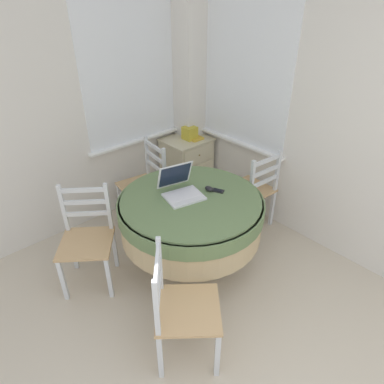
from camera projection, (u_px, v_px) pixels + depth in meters
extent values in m
cube|color=white|center=(130.00, 73.00, 3.47)|extent=(1.10, 0.01, 1.42)
cube|color=white|center=(138.00, 141.00, 3.82)|extent=(1.18, 0.07, 0.02)
cube|color=white|center=(245.00, 75.00, 3.42)|extent=(0.01, 1.10, 1.42)
cube|color=white|center=(238.00, 143.00, 3.78)|extent=(0.07, 1.18, 0.02)
cube|color=silver|center=(189.00, 86.00, 3.89)|extent=(0.28, 0.28, 2.55)
cylinder|color=#4C3D2D|center=(191.00, 262.00, 3.23)|extent=(0.36, 0.36, 0.03)
cylinder|color=#4C3D2D|center=(191.00, 232.00, 3.04)|extent=(0.11, 0.11, 0.69)
cylinder|color=tan|center=(191.00, 216.00, 2.95)|extent=(1.21, 1.21, 0.34)
cylinder|color=#607A4C|center=(191.00, 206.00, 2.90)|extent=(1.24, 1.24, 0.13)
cylinder|color=#607A4C|center=(191.00, 199.00, 2.86)|extent=(1.18, 1.18, 0.02)
cube|color=silver|center=(184.00, 197.00, 2.86)|extent=(0.36, 0.31, 0.02)
cube|color=silver|center=(183.00, 195.00, 2.86)|extent=(0.30, 0.21, 0.00)
cube|color=silver|center=(175.00, 175.00, 2.92)|extent=(0.32, 0.16, 0.24)
cube|color=#192338|center=(175.00, 175.00, 2.91)|extent=(0.29, 0.14, 0.21)
ellipsoid|color=black|center=(209.00, 189.00, 2.94)|extent=(0.05, 0.08, 0.04)
cube|color=black|center=(218.00, 191.00, 2.95)|extent=(0.09, 0.12, 0.01)
cube|color=black|center=(218.00, 190.00, 2.95)|extent=(0.07, 0.09, 0.00)
cube|color=tan|center=(141.00, 186.00, 3.63)|extent=(0.47, 0.48, 0.02)
cube|color=silver|center=(120.00, 201.00, 3.79)|extent=(0.04, 0.04, 0.42)
cube|color=silver|center=(135.00, 217.00, 3.52)|extent=(0.04, 0.04, 0.42)
cube|color=silver|center=(150.00, 191.00, 3.97)|extent=(0.04, 0.04, 0.42)
cube|color=silver|center=(166.00, 206.00, 3.70)|extent=(0.04, 0.04, 0.42)
cube|color=silver|center=(147.00, 156.00, 3.73)|extent=(0.04, 0.04, 0.44)
cube|color=silver|center=(164.00, 168.00, 3.47)|extent=(0.04, 0.04, 0.44)
cube|color=silver|center=(154.00, 147.00, 3.51)|extent=(0.07, 0.37, 0.04)
cube|color=silver|center=(155.00, 157.00, 3.57)|extent=(0.07, 0.37, 0.04)
cube|color=silver|center=(156.00, 167.00, 3.63)|extent=(0.07, 0.37, 0.04)
cube|color=tan|center=(249.00, 189.00, 3.58)|extent=(0.45, 0.45, 0.02)
cube|color=silver|center=(247.00, 194.00, 3.91)|extent=(0.04, 0.04, 0.42)
cube|color=silver|center=(223.00, 205.00, 3.72)|extent=(0.04, 0.04, 0.42)
cube|color=silver|center=(272.00, 208.00, 3.66)|extent=(0.04, 0.04, 0.42)
cube|color=silver|center=(248.00, 221.00, 3.47)|extent=(0.04, 0.04, 0.42)
cube|color=silver|center=(277.00, 171.00, 3.43)|extent=(0.03, 0.03, 0.44)
cube|color=silver|center=(252.00, 182.00, 3.23)|extent=(0.03, 0.03, 0.44)
cube|color=silver|center=(267.00, 160.00, 3.24)|extent=(0.37, 0.05, 0.04)
cube|color=silver|center=(266.00, 171.00, 3.30)|extent=(0.37, 0.05, 0.04)
cube|color=silver|center=(264.00, 182.00, 3.36)|extent=(0.37, 0.05, 0.04)
cube|color=tan|center=(188.00, 309.00, 2.25)|extent=(0.60, 0.60, 0.02)
cube|color=silver|center=(217.00, 355.00, 2.21)|extent=(0.05, 0.05, 0.42)
cube|color=silver|center=(213.00, 308.00, 2.53)|extent=(0.05, 0.05, 0.42)
cube|color=silver|center=(160.00, 356.00, 2.20)|extent=(0.05, 0.05, 0.42)
cube|color=silver|center=(163.00, 310.00, 2.52)|extent=(0.05, 0.05, 0.42)
cube|color=silver|center=(156.00, 309.00, 1.97)|extent=(0.05, 0.05, 0.44)
cube|color=silver|center=(160.00, 264.00, 2.28)|extent=(0.05, 0.05, 0.44)
cube|color=silver|center=(157.00, 264.00, 2.04)|extent=(0.26, 0.30, 0.04)
cube|color=silver|center=(158.00, 278.00, 2.10)|extent=(0.26, 0.30, 0.04)
cube|color=silver|center=(159.00, 292.00, 2.16)|extent=(0.26, 0.30, 0.04)
cube|color=tan|center=(86.00, 243.00, 2.82)|extent=(0.59, 0.59, 0.02)
cube|color=silver|center=(63.00, 280.00, 2.77)|extent=(0.05, 0.05, 0.42)
cube|color=silver|center=(109.00, 278.00, 2.79)|extent=(0.05, 0.05, 0.42)
cube|color=silver|center=(73.00, 250.00, 3.09)|extent=(0.05, 0.05, 0.42)
cube|color=silver|center=(115.00, 248.00, 3.11)|extent=(0.05, 0.05, 0.42)
cube|color=silver|center=(63.00, 208.00, 2.85)|extent=(0.04, 0.04, 0.44)
cube|color=silver|center=(108.00, 207.00, 2.87)|extent=(0.04, 0.04, 0.44)
cube|color=silver|center=(83.00, 190.00, 2.77)|extent=(0.30, 0.25, 0.04)
cube|color=silver|center=(85.00, 202.00, 2.83)|extent=(0.30, 0.25, 0.04)
cube|color=silver|center=(87.00, 214.00, 2.89)|extent=(0.30, 0.25, 0.04)
cube|color=beige|center=(187.00, 166.00, 4.21)|extent=(0.51, 0.43, 0.69)
cube|color=beige|center=(186.00, 139.00, 4.02)|extent=(0.53, 0.45, 0.02)
cube|color=beige|center=(199.00, 155.00, 3.95)|extent=(0.45, 0.01, 0.20)
sphere|color=olive|center=(200.00, 155.00, 3.95)|extent=(0.02, 0.02, 0.02)
cube|color=beige|center=(199.00, 173.00, 4.07)|extent=(0.45, 0.01, 0.20)
sphere|color=olive|center=(199.00, 173.00, 4.07)|extent=(0.02, 0.02, 0.02)
cube|color=beige|center=(199.00, 189.00, 4.19)|extent=(0.45, 0.01, 0.20)
sphere|color=olive|center=(199.00, 189.00, 4.18)|extent=(0.02, 0.02, 0.02)
cube|color=gold|center=(190.00, 133.00, 3.98)|extent=(0.14, 0.14, 0.15)
cube|color=gold|center=(193.00, 137.00, 4.03)|extent=(0.15, 0.24, 0.02)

